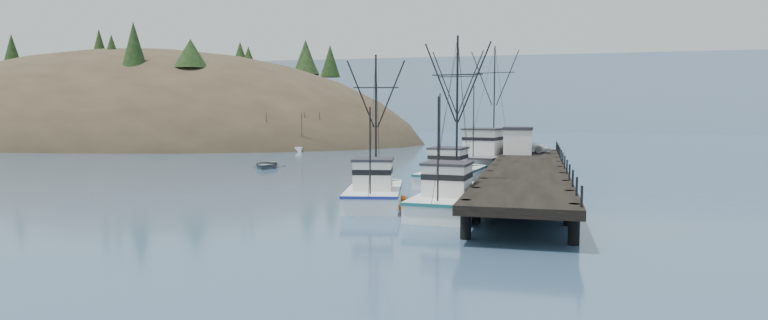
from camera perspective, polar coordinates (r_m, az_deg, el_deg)
ground at (r=37.47m, az=-9.13°, el=-5.26°), size 400.00×400.00×0.00m
pier at (r=50.02m, az=13.46°, el=-0.88°), size 6.00×44.00×2.00m
headland at (r=144.30m, az=-24.03°, el=-0.08°), size 134.80×78.00×51.00m
distant_ridge at (r=203.95m, az=13.16°, el=2.76°), size 360.00×40.00×26.00m
distant_ridge_far at (r=225.66m, az=0.45°, el=3.06°), size 180.00×25.00×18.00m
moored_sailboats at (r=102.04m, az=-9.99°, el=1.20°), size 22.34×12.01×6.35m
trawler_near at (r=38.71m, az=6.56°, el=-3.68°), size 4.51×11.57×11.65m
trawler_mid at (r=41.31m, az=-0.88°, el=-3.13°), size 5.22×10.77×10.68m
trawler_far at (r=53.96m, az=6.62°, el=-1.31°), size 5.35×12.63×12.65m
work_vessel at (r=66.97m, az=9.99°, el=0.16°), size 7.76×17.03×13.99m
pier_shed at (r=63.06m, az=12.63°, el=1.84°), size 3.00×3.20×2.80m
pickup_truck at (r=65.72m, az=13.51°, el=1.28°), size 5.10×2.93×1.34m
motorboat at (r=69.17m, az=-11.14°, el=-0.73°), size 5.00×6.08×1.10m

